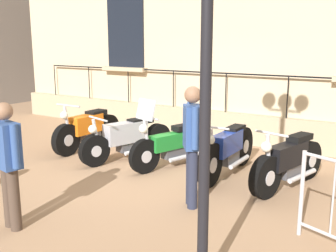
# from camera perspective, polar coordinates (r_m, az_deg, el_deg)

# --- Properties ---
(ground_plane) EXTENTS (60.00, 60.00, 0.00)m
(ground_plane) POSITION_cam_1_polar(r_m,az_deg,el_deg) (7.32, -0.13, -6.17)
(ground_plane) COLOR #9E7A5B
(motorcycle_orange) EXTENTS (1.93, 0.65, 1.04)m
(motorcycle_orange) POSITION_cam_1_polar(r_m,az_deg,el_deg) (8.72, -11.43, -0.54)
(motorcycle_orange) COLOR black
(motorcycle_orange) RESTS_ON ground_plane
(motorcycle_silver) EXTENTS (2.08, 0.86, 0.91)m
(motorcycle_silver) POSITION_cam_1_polar(r_m,az_deg,el_deg) (7.88, -5.83, -1.79)
(motorcycle_silver) COLOR black
(motorcycle_silver) RESTS_ON ground_plane
(motorcycle_green) EXTENTS (1.85, 0.77, 1.31)m
(motorcycle_green) POSITION_cam_1_polar(r_m,az_deg,el_deg) (7.37, 0.49, -2.74)
(motorcycle_green) COLOR black
(motorcycle_green) RESTS_ON ground_plane
(motorcycle_blue) EXTENTS (2.10, 0.53, 0.97)m
(motorcycle_blue) POSITION_cam_1_polar(r_m,az_deg,el_deg) (6.98, 8.56, -3.44)
(motorcycle_blue) COLOR black
(motorcycle_blue) RESTS_ON ground_plane
(motorcycle_black) EXTENTS (1.91, 0.72, 0.99)m
(motorcycle_black) POSITION_cam_1_polar(r_m,az_deg,el_deg) (6.59, 16.85, -5.07)
(motorcycle_black) COLOR black
(motorcycle_black) RESTS_ON ground_plane
(pedestrian_standing) EXTENTS (0.29, 0.52, 1.59)m
(pedestrian_standing) POSITION_cam_1_polar(r_m,az_deg,el_deg) (5.20, -21.93, -4.47)
(pedestrian_standing) COLOR #47382D
(pedestrian_standing) RESTS_ON ground_plane
(pedestrian_walking) EXTENTS (0.44, 0.39, 1.70)m
(pedestrian_walking) POSITION_cam_1_polar(r_m,az_deg,el_deg) (5.47, 3.48, -2.00)
(pedestrian_walking) COLOR #23283D
(pedestrian_walking) RESTS_ON ground_plane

